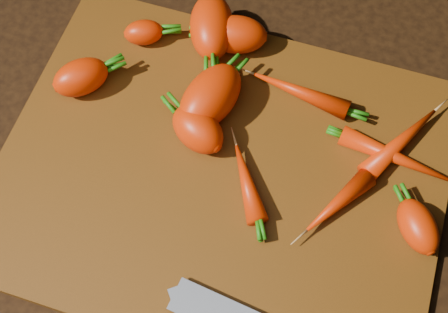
% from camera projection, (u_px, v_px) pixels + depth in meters
% --- Properties ---
extents(ground, '(2.00, 2.00, 0.01)m').
position_uv_depth(ground, '(221.00, 177.00, 0.72)').
color(ground, black).
extents(cutting_board, '(0.50, 0.40, 0.01)m').
position_uv_depth(cutting_board, '(221.00, 173.00, 0.71)').
color(cutting_board, brown).
rests_on(cutting_board, ground).
extents(carrot_0, '(0.08, 0.08, 0.04)m').
position_uv_depth(carrot_0, '(81.00, 77.00, 0.74)').
color(carrot_0, '#F02C00').
rests_on(carrot_0, cutting_board).
extents(carrot_1, '(0.08, 0.07, 0.05)m').
position_uv_depth(carrot_1, '(198.00, 129.00, 0.70)').
color(carrot_1, '#F02C00').
rests_on(carrot_1, cutting_board).
extents(carrot_2, '(0.08, 0.11, 0.05)m').
position_uv_depth(carrot_2, '(212.00, 26.00, 0.76)').
color(carrot_2, '#F02C00').
rests_on(carrot_2, cutting_board).
extents(carrot_3, '(0.08, 0.11, 0.06)m').
position_uv_depth(carrot_3, '(210.00, 97.00, 0.72)').
color(carrot_3, '#F02C00').
rests_on(carrot_3, cutting_board).
extents(carrot_4, '(0.08, 0.06, 0.05)m').
position_uv_depth(carrot_4, '(236.00, 35.00, 0.76)').
color(carrot_4, '#F02C00').
rests_on(carrot_4, cutting_board).
extents(carrot_5, '(0.06, 0.05, 0.03)m').
position_uv_depth(carrot_5, '(144.00, 32.00, 0.77)').
color(carrot_5, '#F02C00').
rests_on(carrot_5, cutting_board).
extents(carrot_6, '(0.07, 0.07, 0.04)m').
position_uv_depth(carrot_6, '(418.00, 226.00, 0.66)').
color(carrot_6, '#F02C00').
rests_on(carrot_6, cutting_board).
extents(carrot_7, '(0.08, 0.12, 0.02)m').
position_uv_depth(carrot_7, '(401.00, 142.00, 0.71)').
color(carrot_7, '#F02C00').
rests_on(carrot_7, cutting_board).
extents(carrot_8, '(0.14, 0.04, 0.02)m').
position_uv_depth(carrot_8, '(397.00, 158.00, 0.70)').
color(carrot_8, '#F02C00').
rests_on(carrot_8, cutting_board).
extents(carrot_9, '(0.07, 0.09, 0.02)m').
position_uv_depth(carrot_9, '(247.00, 182.00, 0.69)').
color(carrot_9, '#F02C00').
rests_on(carrot_9, cutting_board).
extents(carrot_10, '(0.12, 0.04, 0.02)m').
position_uv_depth(carrot_10, '(300.00, 92.00, 0.74)').
color(carrot_10, '#F02C00').
rests_on(carrot_10, cutting_board).
extents(carrot_11, '(0.07, 0.09, 0.02)m').
position_uv_depth(carrot_11, '(338.00, 203.00, 0.68)').
color(carrot_11, '#F02C00').
rests_on(carrot_11, cutting_board).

